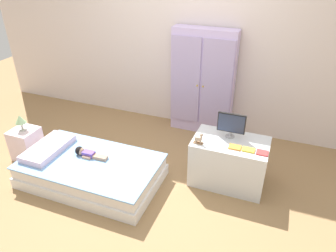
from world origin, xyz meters
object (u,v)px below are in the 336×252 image
nightstand (27,144)px  tv_stand (229,162)px  doll (85,153)px  book_orange (235,147)px  bed (92,171)px  book_red (262,153)px  table_lamp (20,120)px  wardrobe (203,83)px  book_yellow (248,150)px  tv_monitor (231,124)px  rocking_horse_toy (199,139)px

nightstand → tv_stand: (2.43, 0.43, 0.07)m
doll → book_orange: size_ratio=3.16×
bed → book_red: bearing=13.8°
bed → doll: doll is taller
table_lamp → wardrobe: (1.82, 1.45, 0.19)m
doll → wardrobe: size_ratio=0.27×
table_lamp → doll: bearing=-2.7°
doll → nightstand: bearing=177.3°
tv_stand → book_yellow: (0.20, -0.11, 0.27)m
book_yellow → book_red: (0.14, 0.00, -0.00)m
bed → nightstand: bearing=173.7°
tv_stand → book_yellow: size_ratio=6.39×
book_orange → book_red: bearing=0.0°
wardrobe → book_orange: 1.33m
tv_stand → tv_monitor: 0.43m
bed → book_orange: book_orange is taller
tv_stand → rocking_horse_toy: size_ratio=6.31×
table_lamp → bed: bearing=-6.3°
tv_stand → tv_monitor: bearing=110.3°
rocking_horse_toy → book_red: size_ratio=1.08×
bed → wardrobe: bearing=62.4°
bed → book_red: book_red is taller
book_red → nightstand: bearing=-173.4°
wardrobe → book_yellow: wardrobe is taller
bed → wardrobe: 1.86m
wardrobe → tv_monitor: 1.10m
wardrobe → tv_stand: bearing=-59.2°
nightstand → tv_monitor: 2.50m
table_lamp → book_orange: table_lamp is taller
bed → tv_stand: size_ratio=1.91×
book_orange → bed: bearing=-163.8°
tv_monitor → book_red: tv_monitor is taller
book_red → tv_stand: bearing=161.4°
table_lamp → book_yellow: bearing=7.0°
tv_stand → book_red: 0.44m
bed → doll: bearing=146.1°
rocking_horse_toy → book_yellow: bearing=6.1°
bed → rocking_horse_toy: (1.12, 0.38, 0.46)m
book_orange → book_yellow: book_yellow is taller
doll → tv_monitor: size_ratio=1.32×
nightstand → tv_stand: bearing=10.1°
book_orange → book_yellow: size_ratio=1.00×
nightstand → tv_stand: tv_stand is taller
book_orange → book_red: (0.27, 0.00, -0.00)m
table_lamp → tv_monitor: tv_monitor is taller
table_lamp → wardrobe: wardrobe is taller
bed → book_yellow: bearing=14.9°
table_lamp → rocking_horse_toy: rocking_horse_toy is taller
doll → wardrobe: wardrobe is taller
doll → table_lamp: size_ratio=1.91×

